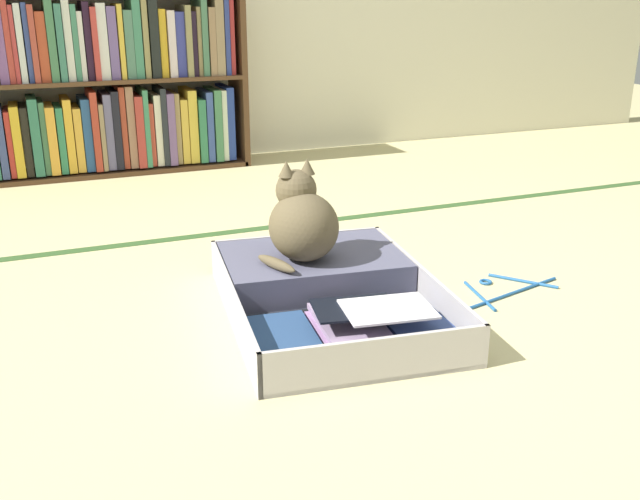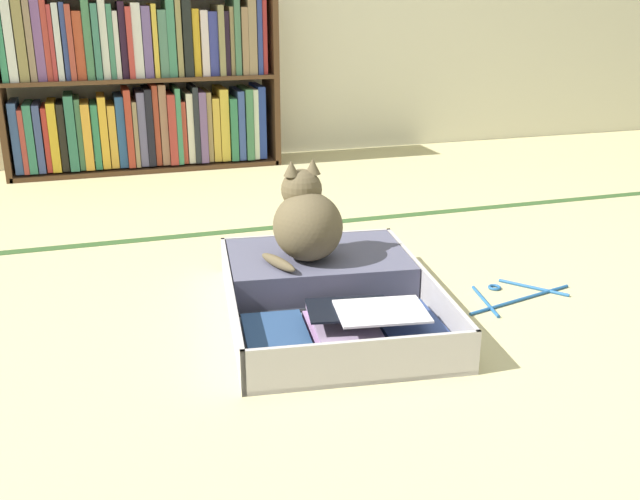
# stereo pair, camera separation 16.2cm
# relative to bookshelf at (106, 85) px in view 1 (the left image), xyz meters

# --- Properties ---
(ground_plane) EXTENTS (10.00, 10.00, 0.00)m
(ground_plane) POSITION_rel_bookshelf_xyz_m (0.41, -2.24, -0.44)
(ground_plane) COLOR #C7BC84
(tatami_border) EXTENTS (4.80, 0.05, 0.00)m
(tatami_border) POSITION_rel_bookshelf_xyz_m (0.41, -1.21, -0.44)
(tatami_border) COLOR #325427
(tatami_border) RESTS_ON ground_plane
(bookshelf) EXTENTS (1.38, 0.29, 0.94)m
(bookshelf) POSITION_rel_bookshelf_xyz_m (0.00, 0.00, 0.00)
(bookshelf) COLOR #543620
(bookshelf) RESTS_ON ground_plane
(open_suitcase) EXTENTS (0.67, 0.88, 0.12)m
(open_suitcase) POSITION_rel_bookshelf_xyz_m (0.36, -1.98, -0.39)
(open_suitcase) COLOR #BBB4B2
(open_suitcase) RESTS_ON ground_plane
(black_cat) EXTENTS (0.26, 0.25, 0.30)m
(black_cat) POSITION_rel_bookshelf_xyz_m (0.32, -1.88, -0.21)
(black_cat) COLOR brown
(black_cat) RESTS_ON open_suitcase
(clothes_hanger) EXTENTS (0.40, 0.25, 0.01)m
(clothes_hanger) POSITION_rel_bookshelf_xyz_m (0.92, -2.10, -0.44)
(clothes_hanger) COLOR #225A99
(clothes_hanger) RESTS_ON ground_plane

